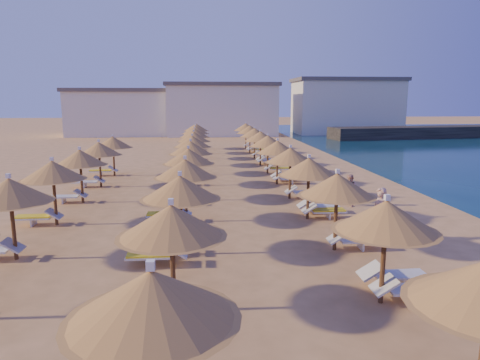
{
  "coord_description": "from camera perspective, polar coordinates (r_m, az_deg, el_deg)",
  "views": [
    {
      "loc": [
        -1.58,
        -15.34,
        4.94
      ],
      "look_at": [
        0.05,
        4.0,
        1.3
      ],
      "focal_mm": 32.0,
      "sensor_mm": 36.0,
      "label": 1
    }
  ],
  "objects": [
    {
      "name": "ground",
      "position": [
        16.19,
        1.02,
        -7.14
      ],
      "size": [
        220.0,
        220.0,
        0.0
      ],
      "primitive_type": "plane",
      "color": "#E4A664",
      "rests_on": "ground"
    },
    {
      "name": "jetty",
      "position": [
        63.01,
        24.88,
        5.83
      ],
      "size": [
        30.27,
        8.04,
        1.5
      ],
      "primitive_type": "cube",
      "rotation": [
        0.0,
        0.0,
        0.14
      ],
      "color": "black",
      "rests_on": "ground"
    },
    {
      "name": "hotel_blocks",
      "position": [
        62.55,
        0.15,
        9.49
      ],
      "size": [
        47.82,
        10.02,
        8.1
      ],
      "color": "white",
      "rests_on": "ground"
    },
    {
      "name": "parasol_row_east",
      "position": [
        23.4,
        5.81,
        3.78
      ],
      "size": [
        2.57,
        44.4,
        2.74
      ],
      "color": "brown",
      "rests_on": "ground"
    },
    {
      "name": "parasol_row_west",
      "position": [
        23.01,
        -6.73,
        3.65
      ],
      "size": [
        2.57,
        44.4,
        2.74
      ],
      "color": "brown",
      "rests_on": "ground"
    },
    {
      "name": "parasol_row_inland",
      "position": [
        20.13,
        -21.99,
        1.95
      ],
      "size": [
        2.57,
        21.58,
        2.74
      ],
      "color": "brown",
      "rests_on": "ground"
    },
    {
      "name": "loungers",
      "position": [
        22.56,
        -3.42,
        -1.16
      ],
      "size": [
        13.48,
        42.46,
        0.66
      ],
      "color": "silver",
      "rests_on": "ground"
    },
    {
      "name": "beachgoer_b",
      "position": [
        20.73,
        14.43,
        -1.35
      ],
      "size": [
        0.84,
        0.92,
        1.52
      ],
      "primitive_type": "imported",
      "rotation": [
        0.0,
        0.0,
        -1.12
      ],
      "color": "tan",
      "rests_on": "ground"
    },
    {
      "name": "beachgoer_a",
      "position": [
        15.92,
        18.12,
        -4.39
      ],
      "size": [
        0.68,
        0.82,
        1.92
      ],
      "primitive_type": "imported",
      "rotation": [
        0.0,
        0.0,
        -1.2
      ],
      "color": "tan",
      "rests_on": "ground"
    }
  ]
}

